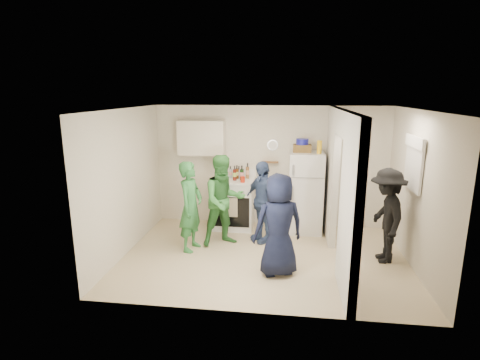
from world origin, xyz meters
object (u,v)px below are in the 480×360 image
stove (233,204)px  person_navy (279,225)px  fridge (305,192)px  person_green_center (224,201)px  yellow_cup_stack_top (319,147)px  person_nook (386,216)px  person_green_left (191,206)px  blue_bowl (302,142)px  wicker_basket (302,148)px  person_denim (262,202)px

stove → person_navy: (0.98, -1.95, 0.29)m
stove → fridge: bearing=-1.2°
person_green_center → person_navy: (1.02, -1.04, -0.04)m
yellow_cup_stack_top → person_nook: bearing=-47.3°
person_green_left → person_nook: bearing=-79.1°
person_green_left → person_green_center: (0.54, 0.31, 0.04)m
blue_bowl → fridge: bearing=-26.6°
yellow_cup_stack_top → person_green_left: 2.68m
person_navy → person_green_left: bearing=-46.3°
stove → person_green_left: bearing=-115.6°
wicker_basket → person_green_center: (-1.40, -0.93, -0.85)m
blue_bowl → person_navy: blue_bowl is taller
fridge → person_denim: bearing=-143.1°
stove → person_green_left: person_green_left is taller
stove → blue_bowl: bearing=0.8°
fridge → blue_bowl: (-0.10, 0.05, 1.01)m
blue_bowl → person_denim: size_ratio=0.16×
fridge → person_navy: size_ratio=1.01×
stove → person_nook: 3.01m
yellow_cup_stack_top → person_green_center: size_ratio=0.15×
blue_bowl → person_green_center: (-1.40, -0.93, -0.98)m
yellow_cup_stack_top → person_denim: bearing=-153.5°
fridge → stove: bearing=178.8°
blue_bowl → person_denim: (-0.73, -0.67, -1.05)m
fridge → person_green_left: 2.36m
blue_bowl → yellow_cup_stack_top: (0.32, -0.15, -0.08)m
stove → yellow_cup_stack_top: yellow_cup_stack_top is taller
stove → person_denim: (0.64, -0.65, 0.26)m
person_denim → person_nook: person_nook is taller
fridge → person_green_center: 1.74m
person_nook → blue_bowl: bearing=-134.6°
person_navy → yellow_cup_stack_top: bearing=-132.1°
person_green_center → fridge: bearing=0.8°
stove → blue_bowl: (1.36, 0.02, 1.31)m
wicker_basket → person_green_center: 1.88m
wicker_basket → person_navy: bearing=-101.0°
person_green_left → blue_bowl: bearing=-46.0°
fridge → person_green_center: person_green_center is taller
blue_bowl → person_green_left: size_ratio=0.15×
wicker_basket → person_nook: (1.36, -1.28, -0.90)m
wicker_basket → blue_bowl: bearing=0.0°
person_green_center → person_navy: person_green_center is taller
wicker_basket → person_green_left: bearing=-147.6°
yellow_cup_stack_top → person_navy: yellow_cup_stack_top is taller
person_denim → wicker_basket: bearing=91.5°
person_green_left → person_denim: (1.22, 0.56, -0.03)m
stove → person_navy: 2.20m
blue_bowl → person_green_center: 1.95m
blue_bowl → yellow_cup_stack_top: blue_bowl is taller
wicker_basket → person_green_center: bearing=-146.6°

